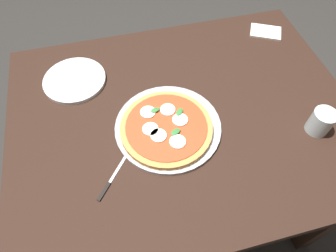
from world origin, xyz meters
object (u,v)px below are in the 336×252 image
object	(u,v)px
napkin	(266,32)
knife	(110,182)
plate_white	(75,80)
glass_cup	(321,122)
pizza	(166,127)
serving_tray	(168,127)
dining_table	(183,129)

from	to	relation	value
napkin	knife	world-z (taller)	napkin
plate_white	glass_cup	bearing A→B (deg)	151.17
plate_white	napkin	size ratio (longest dim) A/B	1.81
pizza	glass_cup	world-z (taller)	glass_cup
serving_tray	dining_table	bearing A→B (deg)	-145.65
serving_tray	plate_white	distance (m)	0.42
dining_table	plate_white	distance (m)	0.45
pizza	napkin	xyz separation A→B (m)	(-0.55, -0.40, -0.02)
napkin	glass_cup	bearing A→B (deg)	83.87
dining_table	glass_cup	distance (m)	0.48
plate_white	knife	world-z (taller)	plate_white
glass_cup	knife	bearing A→B (deg)	1.74
glass_cup	napkin	bearing A→B (deg)	-96.13
dining_table	plate_white	size ratio (longest dim) A/B	5.18
serving_tray	plate_white	world-z (taller)	plate_white
pizza	napkin	bearing A→B (deg)	-144.10
pizza	glass_cup	size ratio (longest dim) A/B	3.55
knife	pizza	bearing A→B (deg)	-146.72
plate_white	knife	bearing A→B (deg)	98.95
napkin	glass_cup	size ratio (longest dim) A/B	1.50
serving_tray	pizza	xyz separation A→B (m)	(0.01, 0.01, 0.02)
napkin	dining_table	bearing A→B (deg)	35.63
dining_table	serving_tray	distance (m)	0.14
dining_table	knife	size ratio (longest dim) A/B	8.66
pizza	plate_white	bearing A→B (deg)	-47.70
serving_tray	knife	size ratio (longest dim) A/B	2.55
napkin	plate_white	bearing A→B (deg)	6.02
knife	glass_cup	bearing A→B (deg)	-178.26
plate_white	napkin	bearing A→B (deg)	-173.98
serving_tray	plate_white	bearing A→B (deg)	-45.56
plate_white	pizza	bearing A→B (deg)	132.30
serving_tray	plate_white	xyz separation A→B (m)	(0.29, -0.30, 0.00)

